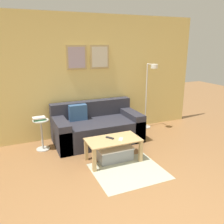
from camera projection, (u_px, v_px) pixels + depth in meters
wall_back at (79, 77)px, 4.97m from camera, size 5.60×0.09×2.55m
area_rug at (129, 171)px, 3.79m from camera, size 1.11×0.96×0.01m
couch at (97, 128)px, 4.90m from camera, size 1.75×0.92×0.79m
coffee_table at (113, 143)px, 4.04m from camera, size 0.92×0.50×0.40m
storage_bin at (114, 153)px, 4.15m from camera, size 0.61×0.38×0.23m
floor_lamp at (149, 92)px, 5.42m from camera, size 0.26×0.48×1.53m
side_table at (42, 132)px, 4.47m from camera, size 0.30×0.30×0.60m
book_stack at (39, 119)px, 4.38m from camera, size 0.23×0.16×0.06m
remote_control at (110, 138)px, 4.05m from camera, size 0.12×0.15×0.02m
cell_phone at (121, 139)px, 4.01m from camera, size 0.13×0.15×0.01m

